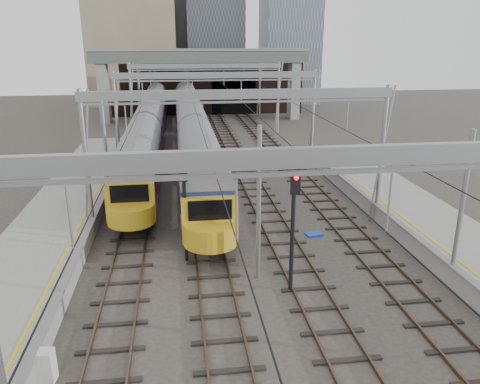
{
  "coord_description": "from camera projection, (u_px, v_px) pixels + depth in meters",
  "views": [
    {
      "loc": [
        -3.38,
        -16.81,
        10.34
      ],
      "look_at": [
        -0.1,
        7.28,
        2.4
      ],
      "focal_mm": 35.0,
      "sensor_mm": 36.0,
      "label": 1
    }
  ],
  "objects": [
    {
      "name": "ground",
      "position": [
        266.0,
        300.0,
        19.48
      ],
      "size": [
        160.0,
        160.0,
        0.0
      ],
      "primitive_type": "plane",
      "color": "#38332D",
      "rests_on": "ground"
    },
    {
      "name": "relay_cabinet",
      "position": [
        46.0,
        366.0,
        14.72
      ],
      "size": [
        0.6,
        0.52,
        1.11
      ],
      "primitive_type": "cube",
      "rotation": [
        0.0,
        0.0,
        -0.12
      ],
      "color": "silver",
      "rests_on": "ground"
    },
    {
      "name": "signal_near_left",
      "position": [
        184.0,
        200.0,
        21.99
      ],
      "size": [
        0.4,
        0.47,
        5.03
      ],
      "rotation": [
        0.0,
        0.0,
        -0.35
      ],
      "color": "black",
      "rests_on": "ground"
    },
    {
      "name": "equip_cover_c",
      "position": [
        314.0,
        234.0,
        25.97
      ],
      "size": [
        1.0,
        0.8,
        0.1
      ],
      "primitive_type": "cube",
      "rotation": [
        0.0,
        0.0,
        0.21
      ],
      "color": "blue",
      "rests_on": "ground"
    },
    {
      "name": "equip_cover_b",
      "position": [
        195.0,
        212.0,
        29.32
      ],
      "size": [
        0.85,
        0.71,
        0.09
      ],
      "primitive_type": "cube",
      "rotation": [
        0.0,
        0.0,
        -0.3
      ],
      "color": "blue",
      "rests_on": "ground"
    },
    {
      "name": "equip_cover_a",
      "position": [
        213.0,
        233.0,
        26.12
      ],
      "size": [
        1.07,
        0.92,
        0.11
      ],
      "primitive_type": "cube",
      "rotation": [
        0.0,
        0.0,
        -0.37
      ],
      "color": "blue",
      "rests_on": "ground"
    },
    {
      "name": "retaining_wall",
      "position": [
        209.0,
        84.0,
        67.23
      ],
      "size": [
        28.0,
        2.75,
        9.0
      ],
      "color": "black",
      "rests_on": "ground"
    },
    {
      "name": "platform_left",
      "position": [
        26.0,
        276.0,
        20.36
      ],
      "size": [
        4.32,
        55.0,
        1.12
      ],
      "color": "gray",
      "rests_on": "ground"
    },
    {
      "name": "tracks",
      "position": [
        227.0,
        190.0,
        33.6
      ],
      "size": [
        14.4,
        80.0,
        0.22
      ],
      "color": "#4C3828",
      "rests_on": "ground"
    },
    {
      "name": "signal_near_centre",
      "position": [
        293.0,
        218.0,
        19.11
      ],
      "size": [
        0.4,
        0.49,
        5.45
      ],
      "rotation": [
        0.0,
        0.0,
        -0.09
      ],
      "color": "black",
      "rests_on": "ground"
    },
    {
      "name": "train_second",
      "position": [
        150.0,
        123.0,
        46.57
      ],
      "size": [
        2.69,
        46.7,
        4.67
      ],
      "color": "black",
      "rests_on": "ground"
    },
    {
      "name": "overhead_line",
      "position": [
        218.0,
        89.0,
        37.68
      ],
      "size": [
        16.8,
        80.0,
        8.0
      ],
      "color": "gray",
      "rests_on": "ground"
    },
    {
      "name": "train_main",
      "position": [
        189.0,
        113.0,
        52.41
      ],
      "size": [
        2.79,
        64.54,
        4.8
      ],
      "color": "black",
      "rests_on": "ground"
    },
    {
      "name": "overbridge",
      "position": [
        201.0,
        65.0,
        60.55
      ],
      "size": [
        28.0,
        3.0,
        9.25
      ],
      "color": "gray",
      "rests_on": "ground"
    }
  ]
}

